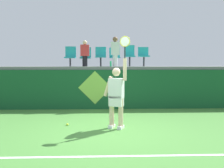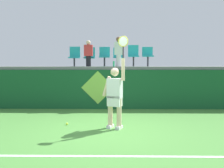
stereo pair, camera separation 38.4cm
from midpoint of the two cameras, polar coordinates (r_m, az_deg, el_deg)
ground_plane at (r=6.38m, az=-2.11°, el=-11.05°), size 40.00×40.00×0.00m
court_back_wall at (r=9.53m, az=-2.14°, el=-1.22°), size 11.40×0.20×1.51m
spectator_platform at (r=10.75m, az=-2.16°, el=3.79°), size 11.40×2.62×0.12m
court_baseline_stripe at (r=4.81m, az=-2.08°, el=-16.32°), size 10.26×0.08×0.01m
tennis_player at (r=6.58m, az=-0.64°, el=-2.47°), size 0.70×0.39×2.45m
tennis_ball at (r=7.17m, az=-11.78°, el=-9.12°), size 0.07×0.07×0.07m
water_bottle at (r=9.54m, az=-1.45°, el=4.68°), size 0.07×0.07×0.21m
stadium_chair_0 at (r=10.47m, az=-10.61°, el=6.46°), size 0.44×0.42×0.83m
stadium_chair_1 at (r=10.39m, az=-7.17°, el=6.42°), size 0.44×0.42×0.80m
stadium_chair_2 at (r=10.35m, az=-3.69°, el=6.60°), size 0.44×0.42×0.81m
stadium_chair_3 at (r=10.35m, az=-0.44°, el=6.49°), size 0.44×0.42×0.78m
stadium_chair_4 at (r=10.40m, az=2.99°, el=6.82°), size 0.44×0.42×0.89m
stadium_chair_5 at (r=10.46m, az=6.25°, el=6.65°), size 0.44×0.42×0.81m
spectator_0 at (r=9.95m, az=-0.37°, el=7.67°), size 0.34×0.21×1.18m
spectator_1 at (r=9.99m, az=-7.38°, el=7.10°), size 0.34×0.20×1.04m
wall_signage_mount at (r=9.55m, az=-5.07°, el=-5.79°), size 1.27×0.01×1.47m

